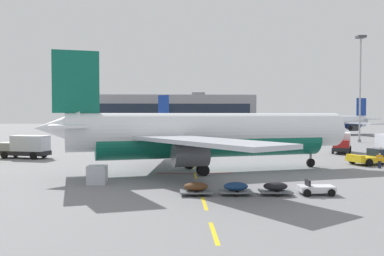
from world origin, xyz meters
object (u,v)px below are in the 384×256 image
(airliner_mid_left, at_px, (333,123))
(airliner_far_center, at_px, (196,123))
(uld_cargo_container, at_px, (97,175))
(catering_truck, at_px, (26,146))
(apron_light_mast_far, at_px, (360,76))
(ground_power_truck, at_px, (342,142))
(airliner_foreground, at_px, (208,134))
(ground_crew_worker, at_px, (380,160))
(pushback_tug, at_px, (375,157))
(baggage_train, at_px, (256,188))

(airliner_mid_left, xyz_separation_m, airliner_far_center, (-40.90, -8.18, 0.18))
(airliner_far_center, relative_size, uld_cargo_container, 17.36)
(catering_truck, bearing_deg, apron_light_mast_far, 25.90)
(airliner_far_center, xyz_separation_m, ground_power_truck, (20.57, -46.98, -2.12))
(airliner_foreground, bearing_deg, ground_crew_worker, 4.54)
(catering_truck, bearing_deg, uld_cargo_container, -56.75)
(airliner_foreground, relative_size, catering_truck, 4.67)
(ground_power_truck, xyz_separation_m, apron_light_mast_far, (13.67, 23.33, 12.79))
(pushback_tug, distance_m, airliner_far_center, 64.44)
(catering_truck, xyz_separation_m, baggage_train, (26.72, -26.45, -1.11))
(airliner_foreground, xyz_separation_m, ground_crew_worker, (19.43, 1.54, -2.97))
(airliner_far_center, xyz_separation_m, baggage_train, (0.33, -79.52, -3.23))
(uld_cargo_container, bearing_deg, apron_light_mast_far, 47.19)
(airliner_mid_left, height_order, catering_truck, airliner_mid_left)
(pushback_tug, xyz_separation_m, baggage_train, (-18.17, -17.86, -0.37))
(ground_power_truck, bearing_deg, airliner_mid_left, 69.77)
(airliner_foreground, relative_size, uld_cargo_container, 21.26)
(ground_crew_worker, relative_size, uld_cargo_container, 1.06)
(airliner_foreground, relative_size, pushback_tug, 5.27)
(airliner_mid_left, height_order, ground_crew_worker, airliner_mid_left)
(uld_cargo_container, relative_size, apron_light_mast_far, 0.07)
(ground_power_truck, bearing_deg, baggage_train, -121.87)
(catering_truck, bearing_deg, airliner_foreground, -29.81)
(pushback_tug, bearing_deg, ground_crew_worker, -109.99)
(ground_crew_worker, bearing_deg, airliner_far_center, 104.71)
(airliner_mid_left, distance_m, airliner_far_center, 41.71)
(uld_cargo_container, bearing_deg, airliner_foreground, 35.28)
(pushback_tug, bearing_deg, catering_truck, 169.16)
(airliner_foreground, height_order, catering_truck, airliner_foreground)
(pushback_tug, distance_m, ground_crew_worker, 3.92)
(uld_cargo_container, distance_m, apron_light_mast_far, 70.20)
(pushback_tug, height_order, airliner_mid_left, airliner_mid_left)
(ground_power_truck, height_order, uld_cargo_container, ground_power_truck)
(airliner_mid_left, relative_size, catering_truck, 4.11)
(airliner_far_center, height_order, baggage_train, airliner_far_center)
(airliner_foreground, distance_m, airliner_mid_left, 86.60)
(uld_cargo_container, height_order, apron_light_mast_far, apron_light_mast_far)
(airliner_foreground, bearing_deg, ground_power_truck, 41.08)
(airliner_foreground, bearing_deg, uld_cargo_container, -144.72)
(baggage_train, xyz_separation_m, ground_crew_worker, (16.83, 14.18, 0.45))
(ground_power_truck, distance_m, apron_light_mast_far, 29.91)
(airliner_mid_left, relative_size, ground_power_truck, 4.13)
(airliner_foreground, distance_m, ground_power_truck, 30.39)
(baggage_train, distance_m, ground_crew_worker, 22.01)
(baggage_train, bearing_deg, ground_crew_worker, 40.12)
(airliner_mid_left, bearing_deg, uld_cargo_container, -122.99)
(catering_truck, height_order, ground_power_truck, same)
(pushback_tug, distance_m, uld_cargo_container, 33.48)
(airliner_foreground, relative_size, airliner_far_center, 1.22)
(pushback_tug, bearing_deg, airliner_mid_left, 72.22)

